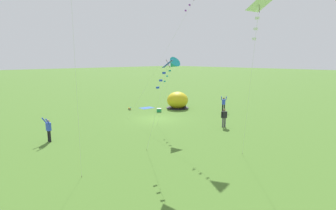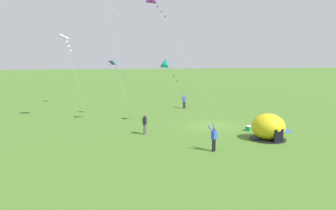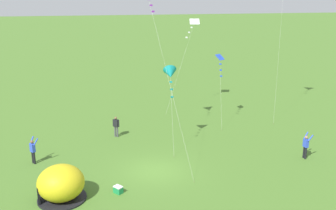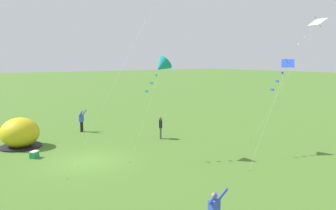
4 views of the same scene
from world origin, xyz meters
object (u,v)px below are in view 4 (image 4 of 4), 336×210
Objects in this scene: cooler_box at (34,154)px; person_strolling at (82,120)px; kite_blue at (285,69)px; kite_teal at (162,66)px; popup_tent at (20,133)px; person_far_back at (161,127)px; kite_white at (315,26)px.

person_strolling is at bearing 137.32° from cooler_box.
kite_teal is at bearing -137.91° from kite_blue.
popup_tent reaches higher than cooler_box.
kite_blue is (9.32, 2.19, 4.59)m from person_far_back.
popup_tent is 0.31× the size of kite_white.
popup_tent is 1.63× the size of person_far_back.
person_strolling is 7.21m from person_far_back.
popup_tent is 1.49× the size of person_strolling.
kite_blue is at bearing 13.25° from person_far_back.
popup_tent is 3.35m from cooler_box.
person_strolling is 0.31× the size of kite_blue.
kite_white is at bearing 54.86° from popup_tent.
popup_tent is 0.44× the size of kite_teal.
person_far_back is at bearing 147.23° from kite_teal.
person_strolling is 0.30× the size of kite_teal.
kite_white is (13.93, 11.18, 7.32)m from person_strolling.
kite_white is at bearing 62.92° from cooler_box.
kite_white reaches higher than kite_blue.
kite_teal reaches higher than kite_blue.
person_far_back reaches higher than cooler_box.
kite_blue reaches higher than person_strolling.
person_strolling is at bearing -145.05° from person_far_back.
kite_blue is (15.23, 6.33, 4.56)m from person_strolling.
kite_teal is (4.35, 6.69, 5.49)m from cooler_box.
popup_tent is 17.97m from kite_blue.
kite_white is at bearing 105.01° from kite_blue.
kite_blue is 0.68× the size of kite_white.
kite_teal is (-5.30, -4.78, 0.16)m from kite_blue.
kite_teal reaches higher than person_strolling.
kite_blue is at bearing 42.09° from kite_teal.
person_far_back is at bearing 34.95° from person_strolling.
cooler_box is 9.69m from kite_teal.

